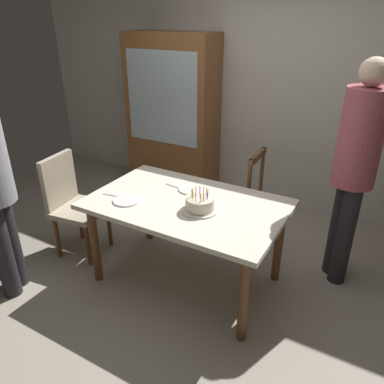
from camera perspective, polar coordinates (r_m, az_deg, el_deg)
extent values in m
plane|color=#9E9384|center=(3.32, -0.77, -13.10)|extent=(6.40, 6.40, 0.00)
cube|color=beige|center=(4.35, 11.92, 14.92)|extent=(6.40, 0.10, 2.60)
cube|color=silver|center=(2.92, -0.85, -1.91)|extent=(1.53, 0.95, 0.04)
cylinder|color=brown|center=(3.21, -14.69, -7.77)|extent=(0.07, 0.07, 0.71)
cylinder|color=brown|center=(2.61, 7.96, -15.98)|extent=(0.07, 0.07, 0.71)
cylinder|color=brown|center=(3.70, -6.76, -2.29)|extent=(0.07, 0.07, 0.71)
cylinder|color=brown|center=(3.19, 13.16, -7.80)|extent=(0.07, 0.07, 0.71)
cylinder|color=silver|center=(2.79, 1.20, -2.72)|extent=(0.28, 0.28, 0.01)
cylinder|color=beige|center=(2.76, 1.21, -1.77)|extent=(0.22, 0.22, 0.09)
cylinder|color=#4C7FE5|center=(2.71, 2.36, -0.63)|extent=(0.01, 0.01, 0.05)
sphere|color=#FFC64C|center=(2.69, 2.37, 0.01)|extent=(0.01, 0.01, 0.01)
cylinder|color=#4C7FE5|center=(2.73, 2.46, -0.36)|extent=(0.01, 0.01, 0.05)
sphere|color=#FFC64C|center=(2.72, 2.47, 0.27)|extent=(0.01, 0.01, 0.01)
cylinder|color=#D872CC|center=(2.76, 2.24, -0.10)|extent=(0.01, 0.01, 0.05)
sphere|color=#FFC64C|center=(2.74, 2.26, 0.53)|extent=(0.01, 0.01, 0.01)
cylinder|color=#F2994C|center=(2.78, 1.82, 0.08)|extent=(0.01, 0.01, 0.05)
sphere|color=#FFC64C|center=(2.76, 1.83, 0.70)|extent=(0.01, 0.01, 0.01)
cylinder|color=#D872CC|center=(2.78, 1.22, 0.15)|extent=(0.01, 0.01, 0.05)
sphere|color=#FFC64C|center=(2.77, 1.22, 0.77)|extent=(0.01, 0.01, 0.01)
cylinder|color=#D872CC|center=(2.77, 0.60, 0.08)|extent=(0.01, 0.01, 0.05)
sphere|color=#FFC64C|center=(2.76, 0.60, 0.71)|extent=(0.01, 0.01, 0.01)
cylinder|color=#66CC72|center=(2.75, 0.09, -0.16)|extent=(0.01, 0.01, 0.05)
sphere|color=#FFC64C|center=(2.74, 0.09, 0.47)|extent=(0.01, 0.01, 0.01)
cylinder|color=#66CC72|center=(2.73, -0.02, -0.34)|extent=(0.01, 0.01, 0.05)
sphere|color=#FFC64C|center=(2.72, -0.02, 0.29)|extent=(0.01, 0.01, 0.01)
cylinder|color=yellow|center=(2.70, 0.15, -0.67)|extent=(0.01, 0.01, 0.05)
sphere|color=#FFC64C|center=(2.69, 0.15, -0.03)|extent=(0.01, 0.01, 0.01)
cylinder|color=#D872CC|center=(2.68, 0.59, -0.87)|extent=(0.01, 0.01, 0.05)
sphere|color=#FFC64C|center=(2.67, 0.59, -0.23)|extent=(0.01, 0.01, 0.01)
cylinder|color=#E54C4C|center=(2.68, 1.30, -0.95)|extent=(0.01, 0.01, 0.05)
sphere|color=#FFC64C|center=(2.66, 1.30, -0.31)|extent=(0.01, 0.01, 0.01)
cylinder|color=#D872CC|center=(2.68, 1.78, -0.90)|extent=(0.01, 0.01, 0.05)
sphere|color=#FFC64C|center=(2.67, 1.79, -0.25)|extent=(0.01, 0.01, 0.01)
cylinder|color=white|center=(2.97, -9.99, -1.26)|extent=(0.22, 0.22, 0.01)
cylinder|color=white|center=(3.11, -0.07, 0.45)|extent=(0.22, 0.22, 0.01)
cube|color=silver|center=(3.08, -12.10, -0.49)|extent=(0.18, 0.04, 0.01)
cube|color=silver|center=(3.17, -2.75, 0.89)|extent=(0.18, 0.04, 0.01)
cube|color=tan|center=(3.65, 6.49, -0.94)|extent=(0.45, 0.45, 0.05)
cylinder|color=brown|center=(3.96, 4.97, -2.51)|extent=(0.04, 0.04, 0.42)
cylinder|color=brown|center=(3.69, 2.86, -4.74)|extent=(0.04, 0.04, 0.42)
cylinder|color=brown|center=(3.86, 9.61, -3.61)|extent=(0.04, 0.04, 0.42)
cylinder|color=brown|center=(3.58, 7.82, -6.00)|extent=(0.04, 0.04, 0.42)
cylinder|color=brown|center=(3.65, 10.67, 3.04)|extent=(0.04, 0.04, 0.50)
cylinder|color=brown|center=(3.33, 8.73, 0.94)|extent=(0.04, 0.04, 0.50)
cube|color=brown|center=(3.41, 10.02, 5.42)|extent=(0.05, 0.40, 0.06)
cube|color=tan|center=(3.57, -16.74, -2.62)|extent=(0.49, 0.49, 0.05)
cylinder|color=brown|center=(3.48, -15.69, -7.82)|extent=(0.04, 0.04, 0.42)
cylinder|color=brown|center=(3.71, -12.61, -5.20)|extent=(0.04, 0.04, 0.42)
cylinder|color=brown|center=(3.68, -19.97, -6.53)|extent=(0.04, 0.04, 0.42)
cylinder|color=brown|center=(3.89, -16.78, -4.13)|extent=(0.04, 0.04, 0.42)
cube|color=tan|center=(3.59, -19.77, 1.50)|extent=(0.10, 0.40, 0.50)
cylinder|color=#262328|center=(3.27, -27.03, -8.18)|extent=(0.14, 0.14, 0.82)
cylinder|color=#262328|center=(3.37, -26.10, -6.98)|extent=(0.14, 0.14, 0.82)
cylinder|color=#262328|center=(3.39, 21.54, -5.17)|extent=(0.14, 0.14, 0.88)
cylinder|color=#262328|center=(3.29, 22.37, -6.32)|extent=(0.14, 0.14, 0.88)
cylinder|color=#A54C59|center=(3.02, 24.48, 7.52)|extent=(0.32, 0.32, 0.74)
sphere|color=beige|center=(2.93, 26.21, 16.22)|extent=(0.20, 0.20, 0.20)
cube|color=brown|center=(4.63, -3.02, 11.62)|extent=(1.10, 0.44, 1.90)
cube|color=silver|center=(4.39, -4.71, 14.14)|extent=(0.94, 0.01, 1.04)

